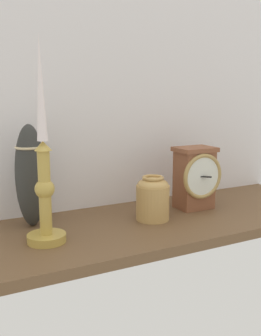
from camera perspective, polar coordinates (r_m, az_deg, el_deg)
ground_plane at (r=106.05cm, az=5.20°, el=-7.59°), size 100.00×36.00×2.40cm
back_wall at (r=116.64cm, az=0.46°, el=10.95°), size 120.00×2.00×65.00cm
mantel_clock at (r=112.23cm, az=9.26°, el=-1.30°), size 12.53×9.93×17.26cm
candlestick_tall_left at (r=86.41cm, az=-12.20°, el=-1.46°), size 8.44×8.44×43.88cm
brass_vase_jar at (r=102.00cm, az=3.11°, el=-4.14°), size 8.50×8.50×11.36cm
tall_ceramic_vase at (r=98.35cm, az=-14.07°, el=-1.02°), size 7.27×7.27×24.83cm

